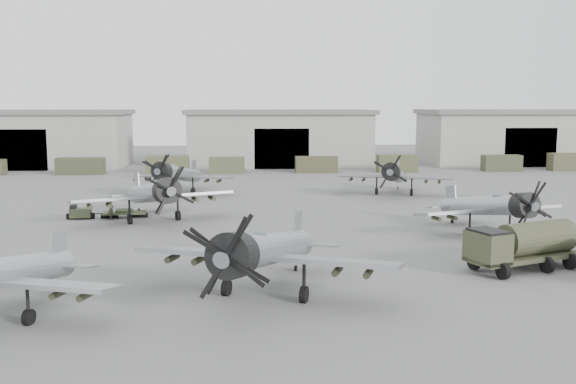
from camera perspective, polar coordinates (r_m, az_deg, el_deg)
name	(u,v)px	position (r m, az deg, el deg)	size (l,w,h in m)	color
ground	(335,256)	(41.17, 4.22, -5.73)	(220.00, 220.00, 0.00)	#565654
hangar_left	(33,138)	(106.64, -21.71, 4.48)	(29.00, 14.80, 8.70)	#AAABA0
hangar_center	(279,137)	(101.86, -0.80, 4.90)	(29.00, 14.80, 8.70)	#AAABA0
hangar_right	(512,136)	(110.75, 19.30, 4.70)	(29.00, 14.80, 8.70)	#AAABA0
support_truck_1	(81,166)	(92.69, -17.96, 2.21)	(6.41, 2.20, 2.27)	#373B26
support_truck_2	(168,165)	(90.58, -10.65, 2.40)	(5.83, 2.20, 2.46)	#4B4C31
support_truck_3	(227,165)	(90.02, -5.44, 2.40)	(4.94, 2.20, 2.25)	#454C31
support_truck_4	(316,164)	(90.60, 2.53, 2.46)	(5.89, 2.20, 2.27)	#3F3F29
support_truck_5	(397,163)	(92.64, 9.66, 2.54)	(5.61, 2.20, 2.45)	#46482F
support_truck_6	(501,163)	(97.42, 18.44, 2.46)	(5.45, 2.20, 2.31)	#3A402A
support_truck_7	(571,162)	(101.85, 23.87, 2.47)	(6.39, 2.20, 2.52)	#46452D
aircraft_near_1	(263,251)	(31.71, -2.21, -5.26)	(13.40, 12.10, 5.42)	gray
aircraft_mid_1	(154,193)	(53.37, -11.82, -0.10)	(13.10, 11.84, 5.31)	#9C9EA4
aircraft_mid_2	(492,206)	(49.60, 17.66, -1.23)	(11.79, 10.61, 4.70)	gray
aircraft_far_0	(176,174)	(69.43, -9.96, 1.62)	(12.36, 11.13, 4.93)	gray
aircraft_far_1	(394,174)	(68.76, 9.42, 1.56)	(12.19, 10.98, 4.89)	gray
fuel_tanker	(523,243)	(39.98, 20.16, -4.27)	(7.58, 5.02, 2.78)	#3A3C27
tug_trailer	(97,213)	(56.65, -16.59, -1.80)	(6.34, 1.63, 1.26)	#3B422B
ground_crew	(111,208)	(55.70, -15.46, -1.41)	(0.70, 0.46, 1.92)	#383E28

